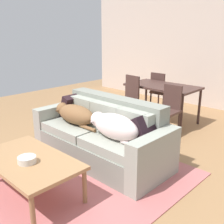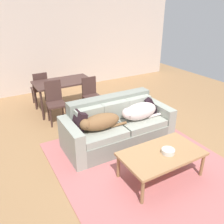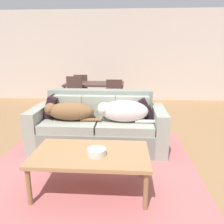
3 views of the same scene
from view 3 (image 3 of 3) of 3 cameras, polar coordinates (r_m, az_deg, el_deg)
The scene contains 14 objects.
ground_plane at distance 3.56m, azimuth -0.16°, elevation -10.09°, with size 10.00×10.00×0.00m, color #9A7148.
back_partition at distance 7.22m, azimuth 2.02°, elevation 13.83°, with size 8.00×0.12×2.70m, color beige.
area_rug at distance 3.03m, azimuth -5.31°, elevation -14.85°, with size 2.74×3.06×0.01m, color #B66463.
couch at distance 3.68m, azimuth -3.36°, elevation -3.46°, with size 2.09×0.90×0.89m.
dog_on_left_cushion at distance 3.55m, azimuth -10.82°, elevation 0.21°, with size 0.89×0.33×0.28m.
dog_on_right_cushion at distance 3.40m, azimuth 2.62°, elevation 0.25°, with size 0.88×0.32×0.33m.
throw_pillow_by_left_arm at distance 3.82m, azimuth -14.72°, elevation 1.38°, with size 0.13×0.36×0.36m, color black.
throw_pillow_by_right_arm at distance 3.63m, azimuth 8.67°, elevation 0.99°, with size 0.11×0.36×0.36m, color black.
coffee_table at distance 2.53m, azimuth -5.33°, elevation -10.95°, with size 1.26×0.73×0.45m.
bowl_on_coffee_table at distance 2.44m, azimuth -3.89°, elevation -9.95°, with size 0.20×0.20×0.07m, color silver.
dining_table at distance 5.62m, azimuth -4.37°, elevation 6.56°, with size 1.41×0.80×0.75m.
dining_chair_near_left at distance 5.16m, azimuth -9.70°, elevation 3.92°, with size 0.44×0.44×0.96m.
dining_chair_near_right at distance 5.06m, azimuth 0.49°, elevation 3.54°, with size 0.40×0.40×0.89m.
dining_chair_far_left at distance 6.29m, azimuth -7.64°, elevation 5.70°, with size 0.41×0.41×0.90m.
Camera 3 is at (0.22, -3.21, 1.52)m, focal length 36.42 mm.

